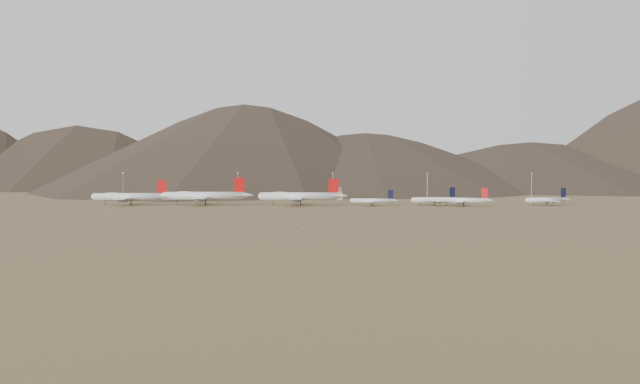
{
  "coord_description": "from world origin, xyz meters",
  "views": [
    {
      "loc": [
        26.53,
        -457.96,
        26.74
      ],
      "look_at": [
        15.32,
        30.0,
        10.49
      ],
      "focal_mm": 35.0,
      "sensor_mm": 36.0,
      "label": 1
    }
  ],
  "objects_px": {
    "narrowbody_b": "(435,200)",
    "control_tower": "(338,194)",
    "widebody_centre": "(204,196)",
    "widebody_west": "(130,197)",
    "widebody_east": "(299,196)",
    "narrowbody_a": "(373,201)"
  },
  "relations": [
    {
      "from": "narrowbody_b",
      "to": "narrowbody_a",
      "type": "bearing_deg",
      "value": 167.98
    },
    {
      "from": "widebody_centre",
      "to": "control_tower",
      "type": "bearing_deg",
      "value": 35.02
    },
    {
      "from": "widebody_west",
      "to": "control_tower",
      "type": "relative_size",
      "value": 5.51
    },
    {
      "from": "widebody_east",
      "to": "narrowbody_b",
      "type": "height_order",
      "value": "widebody_east"
    },
    {
      "from": "widebody_centre",
      "to": "control_tower",
      "type": "relative_size",
      "value": 6.06
    },
    {
      "from": "widebody_centre",
      "to": "narrowbody_a",
      "type": "xyz_separation_m",
      "value": [
        132.89,
        -7.62,
        -3.44
      ]
    },
    {
      "from": "widebody_west",
      "to": "widebody_east",
      "type": "relative_size",
      "value": 0.94
    },
    {
      "from": "widebody_west",
      "to": "narrowbody_b",
      "type": "distance_m",
      "value": 240.08
    },
    {
      "from": "widebody_centre",
      "to": "narrowbody_a",
      "type": "distance_m",
      "value": 133.16
    },
    {
      "from": "widebody_centre",
      "to": "narrowbody_b",
      "type": "bearing_deg",
      "value": -5.15
    },
    {
      "from": "widebody_west",
      "to": "narrowbody_b",
      "type": "bearing_deg",
      "value": -1.75
    },
    {
      "from": "widebody_centre",
      "to": "widebody_west",
      "type": "bearing_deg",
      "value": 177.07
    },
    {
      "from": "widebody_centre",
      "to": "control_tower",
      "type": "height_order",
      "value": "widebody_centre"
    },
    {
      "from": "control_tower",
      "to": "narrowbody_b",
      "type": "bearing_deg",
      "value": -49.97
    },
    {
      "from": "control_tower",
      "to": "narrowbody_a",
      "type": "bearing_deg",
      "value": -74.49
    },
    {
      "from": "narrowbody_a",
      "to": "narrowbody_b",
      "type": "relative_size",
      "value": 0.91
    },
    {
      "from": "widebody_centre",
      "to": "control_tower",
      "type": "distance_m",
      "value": 138.25
    },
    {
      "from": "narrowbody_a",
      "to": "control_tower",
      "type": "distance_m",
      "value": 99.73
    },
    {
      "from": "widebody_east",
      "to": "narrowbody_a",
      "type": "xyz_separation_m",
      "value": [
        57.44,
        -5.45,
        -3.22
      ]
    },
    {
      "from": "narrowbody_b",
      "to": "control_tower",
      "type": "relative_size",
      "value": 3.42
    },
    {
      "from": "narrowbody_b",
      "to": "control_tower",
      "type": "xyz_separation_m",
      "value": [
        -75.34,
        89.67,
        0.73
      ]
    },
    {
      "from": "widebody_west",
      "to": "widebody_east",
      "type": "height_order",
      "value": "widebody_east"
    }
  ]
}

